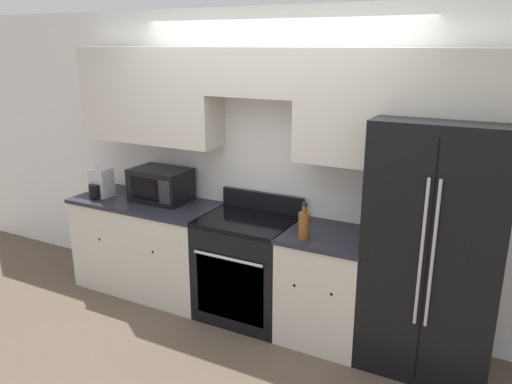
# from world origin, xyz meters

# --- Properties ---
(ground_plane) EXTENTS (12.00, 12.00, 0.00)m
(ground_plane) POSITION_xyz_m (0.00, 0.00, 0.00)
(ground_plane) COLOR brown
(wall_back) EXTENTS (8.00, 0.39, 2.60)m
(wall_back) POSITION_xyz_m (0.00, 0.58, 1.55)
(wall_back) COLOR white
(wall_back) RESTS_ON ground_plane
(lower_cabinets_left) EXTENTS (1.42, 0.64, 0.89)m
(lower_cabinets_left) POSITION_xyz_m (-1.17, 0.31, 0.45)
(lower_cabinets_left) COLOR beige
(lower_cabinets_left) RESTS_ON ground_plane
(lower_cabinets_right) EXTENTS (0.68, 0.64, 0.89)m
(lower_cabinets_right) POSITION_xyz_m (0.64, 0.31, 0.45)
(lower_cabinets_right) COLOR beige
(lower_cabinets_right) RESTS_ON ground_plane
(oven_range) EXTENTS (0.79, 0.65, 1.05)m
(oven_range) POSITION_xyz_m (-0.08, 0.31, 0.45)
(oven_range) COLOR black
(oven_range) RESTS_ON ground_plane
(refrigerator) EXTENTS (0.91, 0.81, 1.84)m
(refrigerator) POSITION_xyz_m (1.41, 0.39, 0.92)
(refrigerator) COLOR black
(refrigerator) RESTS_ON ground_plane
(microwave) EXTENTS (0.53, 0.37, 0.31)m
(microwave) POSITION_xyz_m (-1.04, 0.39, 1.05)
(microwave) COLOR black
(microwave) RESTS_ON lower_cabinets_left
(bottle) EXTENTS (0.09, 0.09, 0.28)m
(bottle) POSITION_xyz_m (0.50, 0.13, 1.01)
(bottle) COLOR brown
(bottle) RESTS_ON lower_cabinets_right
(paper_towel_holder) EXTENTS (0.18, 0.23, 0.27)m
(paper_towel_holder) POSITION_xyz_m (-1.64, 0.23, 1.02)
(paper_towel_holder) COLOR #B7B7BC
(paper_towel_holder) RESTS_ON lower_cabinets_left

